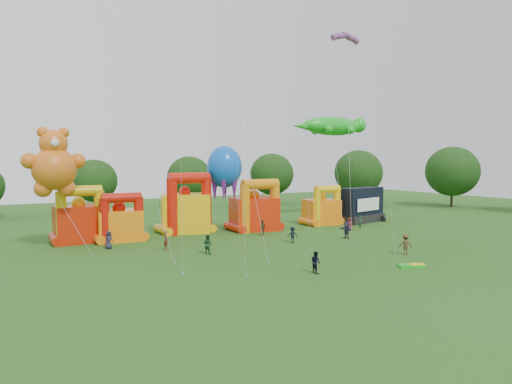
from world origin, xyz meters
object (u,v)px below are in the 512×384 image
spectator_4 (263,228)px  spectator_0 (109,240)px  stage_trailer (361,205)px  gecko_kite (336,166)px  octopus_kite (226,177)px  bouncy_castle_2 (186,210)px  teddy_bear_kite (63,191)px  bouncy_castle_0 (79,221)px

spectator_4 → spectator_0: bearing=-30.6°
stage_trailer → gecko_kite: 6.76m
octopus_kite → spectator_4: octopus_kite is taller
spectator_0 → bouncy_castle_2: bearing=11.2°
bouncy_castle_2 → octopus_kite: size_ratio=0.69×
octopus_kite → gecko_kite: bearing=-3.0°
teddy_bear_kite → spectator_4: 22.22m
stage_trailer → octopus_kite: octopus_kite is taller
bouncy_castle_2 → spectator_0: size_ratio=4.07×
stage_trailer → octopus_kite: bearing=173.6°
bouncy_castle_2 → stage_trailer: 25.65m
bouncy_castle_0 → stage_trailer: (37.83, -2.74, 0.03)m
stage_trailer → teddy_bear_kite: size_ratio=0.67×
stage_trailer → gecko_kite: bearing=158.3°
gecko_kite → spectator_4: 17.05m
gecko_kite → bouncy_castle_2: bearing=174.7°
spectator_4 → gecko_kite: bearing=168.3°
stage_trailer → spectator_0: (-35.89, -2.59, -1.49)m
bouncy_castle_2 → gecko_kite: size_ratio=0.48×
teddy_bear_kite → spectator_4: bearing=-3.8°
octopus_kite → bouncy_castle_2: bearing=166.9°
bouncy_castle_2 → spectator_4: 9.85m
bouncy_castle_2 → spectator_0: 12.23m
stage_trailer → bouncy_castle_0: bearing=175.9°
teddy_bear_kite → spectator_0: 6.52m
octopus_kite → teddy_bear_kite: bearing=-168.4°
bouncy_castle_2 → spectator_4: bouncy_castle_2 is taller
octopus_kite → stage_trailer: bearing=-6.4°
teddy_bear_kite → octopus_kite: (19.49, 4.00, 0.80)m
bouncy_castle_2 → stage_trailer: size_ratio=0.91×
bouncy_castle_2 → teddy_bear_kite: teddy_bear_kite is taller
stage_trailer → spectator_4: size_ratio=4.44×
stage_trailer → spectator_4: stage_trailer is taller
bouncy_castle_2 → spectator_0: bouncy_castle_2 is taller
bouncy_castle_0 → stage_trailer: size_ratio=0.76×
stage_trailer → teddy_bear_kite: teddy_bear_kite is taller
bouncy_castle_0 → spectator_4: 20.42m
bouncy_castle_0 → gecko_kite: size_ratio=0.40×
bouncy_castle_2 → spectator_4: (7.08, -6.59, -1.87)m
stage_trailer → spectator_0: size_ratio=4.48×
octopus_kite → spectator_0: (-15.44, -4.88, -5.83)m
gecko_kite → bouncy_castle_0: bearing=177.8°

